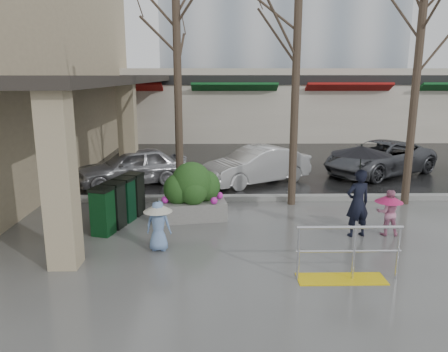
{
  "coord_description": "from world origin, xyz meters",
  "views": [
    {
      "loc": [
        -0.97,
        -8.48,
        3.62
      ],
      "look_at": [
        -0.78,
        1.6,
        1.3
      ],
      "focal_mm": 35.0,
      "sensor_mm": 36.0,
      "label": 1
    }
  ],
  "objects_px": {
    "tree_west": "(176,18)",
    "car_c": "(379,158)",
    "planter": "(192,192)",
    "tree_midwest": "(298,13)",
    "news_boxes": "(119,202)",
    "car_b": "(256,165)",
    "child_pink": "(388,209)",
    "tree_mideast": "(421,28)",
    "woman": "(359,178)",
    "car_a": "(132,166)",
    "handrail": "(346,260)",
    "child_blue": "(158,221)"
  },
  "relations": [
    {
      "from": "tree_west",
      "to": "car_c",
      "type": "bearing_deg",
      "value": 28.12
    },
    {
      "from": "planter",
      "to": "tree_midwest",
      "type": "bearing_deg",
      "value": 24.46
    },
    {
      "from": "tree_west",
      "to": "car_c",
      "type": "distance_m",
      "value": 9.22
    },
    {
      "from": "news_boxes",
      "to": "tree_midwest",
      "type": "bearing_deg",
      "value": 36.41
    },
    {
      "from": "news_boxes",
      "to": "car_b",
      "type": "bearing_deg",
      "value": 64.4
    },
    {
      "from": "tree_west",
      "to": "child_pink",
      "type": "distance_m",
      "value": 7.16
    },
    {
      "from": "tree_mideast",
      "to": "car_c",
      "type": "height_order",
      "value": "tree_mideast"
    },
    {
      "from": "woman",
      "to": "car_a",
      "type": "xyz_separation_m",
      "value": [
        -6.08,
        5.03,
        -0.75
      ]
    },
    {
      "from": "handrail",
      "to": "car_a",
      "type": "distance_m",
      "value": 8.91
    },
    {
      "from": "planter",
      "to": "tree_mideast",
      "type": "bearing_deg",
      "value": 11.77
    },
    {
      "from": "handrail",
      "to": "car_a",
      "type": "relative_size",
      "value": 0.51
    },
    {
      "from": "news_boxes",
      "to": "car_b",
      "type": "distance_m",
      "value": 5.63
    },
    {
      "from": "tree_west",
      "to": "woman",
      "type": "bearing_deg",
      "value": -31.36
    },
    {
      "from": "car_c",
      "to": "handrail",
      "type": "bearing_deg",
      "value": -55.2
    },
    {
      "from": "child_blue",
      "to": "news_boxes",
      "type": "xyz_separation_m",
      "value": [
        -1.19,
        1.71,
        -0.08
      ]
    },
    {
      "from": "tree_west",
      "to": "car_b",
      "type": "relative_size",
      "value": 1.78
    },
    {
      "from": "planter",
      "to": "car_b",
      "type": "xyz_separation_m",
      "value": [
        1.99,
        3.79,
        -0.08
      ]
    },
    {
      "from": "woman",
      "to": "car_a",
      "type": "distance_m",
      "value": 7.93
    },
    {
      "from": "planter",
      "to": "car_a",
      "type": "distance_m",
      "value": 4.33
    },
    {
      "from": "car_b",
      "to": "woman",
      "type": "bearing_deg",
      "value": -10.15
    },
    {
      "from": "handrail",
      "to": "news_boxes",
      "type": "height_order",
      "value": "news_boxes"
    },
    {
      "from": "handrail",
      "to": "woman",
      "type": "xyz_separation_m",
      "value": [
        0.89,
        2.21,
        1.0
      ]
    },
    {
      "from": "child_blue",
      "to": "child_pink",
      "type": "bearing_deg",
      "value": -166.2
    },
    {
      "from": "handrail",
      "to": "car_b",
      "type": "relative_size",
      "value": 0.5
    },
    {
      "from": "news_boxes",
      "to": "woman",
      "type": "bearing_deg",
      "value": 7.08
    },
    {
      "from": "child_pink",
      "to": "child_blue",
      "type": "distance_m",
      "value": 5.26
    },
    {
      "from": "news_boxes",
      "to": "handrail",
      "type": "bearing_deg",
      "value": -17.04
    },
    {
      "from": "tree_west",
      "to": "child_pink",
      "type": "height_order",
      "value": "tree_west"
    },
    {
      "from": "planter",
      "to": "car_c",
      "type": "distance_m",
      "value": 8.41
    },
    {
      "from": "handrail",
      "to": "car_c",
      "type": "xyz_separation_m",
      "value": [
        3.76,
        8.61,
        0.25
      ]
    },
    {
      "from": "woman",
      "to": "child_blue",
      "type": "relative_size",
      "value": 1.98
    },
    {
      "from": "tree_midwest",
      "to": "planter",
      "type": "bearing_deg",
      "value": -155.54
    },
    {
      "from": "tree_midwest",
      "to": "car_c",
      "type": "height_order",
      "value": "tree_midwest"
    },
    {
      "from": "handrail",
      "to": "car_a",
      "type": "xyz_separation_m",
      "value": [
        -5.19,
        7.24,
        0.25
      ]
    },
    {
      "from": "tree_mideast",
      "to": "planter",
      "type": "distance_m",
      "value": 7.47
    },
    {
      "from": "handrail",
      "to": "car_c",
      "type": "height_order",
      "value": "car_c"
    },
    {
      "from": "tree_midwest",
      "to": "car_a",
      "type": "height_order",
      "value": "tree_midwest"
    },
    {
      "from": "tree_west",
      "to": "news_boxes",
      "type": "bearing_deg",
      "value": -129.84
    },
    {
      "from": "tree_mideast",
      "to": "car_b",
      "type": "relative_size",
      "value": 1.7
    },
    {
      "from": "tree_mideast",
      "to": "news_boxes",
      "type": "relative_size",
      "value": 3.15
    },
    {
      "from": "planter",
      "to": "woman",
      "type": "bearing_deg",
      "value": -19.0
    },
    {
      "from": "tree_west",
      "to": "car_a",
      "type": "xyz_separation_m",
      "value": [
        -1.83,
        2.44,
        -4.45
      ]
    },
    {
      "from": "tree_west",
      "to": "woman",
      "type": "height_order",
      "value": "tree_west"
    },
    {
      "from": "tree_west",
      "to": "woman",
      "type": "distance_m",
      "value": 6.21
    },
    {
      "from": "tree_mideast",
      "to": "child_blue",
      "type": "height_order",
      "value": "tree_mideast"
    },
    {
      "from": "woman",
      "to": "news_boxes",
      "type": "relative_size",
      "value": 1.04
    },
    {
      "from": "child_pink",
      "to": "news_boxes",
      "type": "distance_m",
      "value": 6.44
    },
    {
      "from": "news_boxes",
      "to": "car_c",
      "type": "bearing_deg",
      "value": 49.28
    },
    {
      "from": "tree_mideast",
      "to": "woman",
      "type": "bearing_deg",
      "value": -130.91
    },
    {
      "from": "tree_west",
      "to": "child_blue",
      "type": "bearing_deg",
      "value": -93.23
    }
  ]
}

